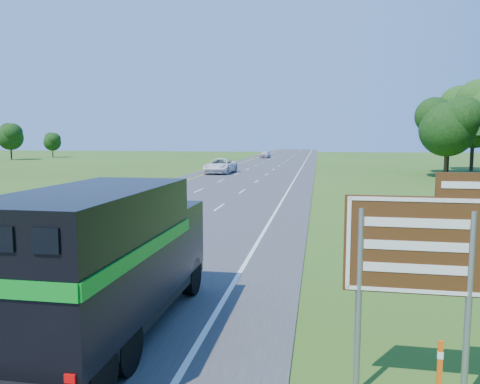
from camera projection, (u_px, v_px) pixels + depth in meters
The scene contains 7 objects.
road at pixel (243, 179), 50.28m from camera, with size 15.00×260.00×0.04m, color #38383A.
lane_markings at pixel (243, 178), 50.28m from camera, with size 11.15×260.00×0.01m.
horse_truck at pixel (108, 258), 10.06m from camera, with size 2.44×7.55×3.33m.
white_suv at pixel (220, 166), 57.46m from camera, with size 3.05×6.62×1.84m, color white.
far_car at pixel (265, 154), 102.35m from camera, with size 1.87×4.65×1.58m, color silver.
exit_sign at pixel (417, 255), 7.61m from camera, with size 2.27×0.14×3.85m.
delineator at pixel (440, 370), 7.69m from camera, with size 0.09×0.05×1.09m.
Camera 1 is at (7.95, 0.52, 4.39)m, focal length 35.00 mm.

